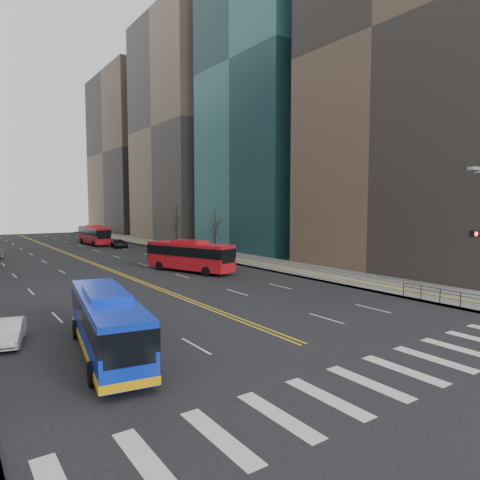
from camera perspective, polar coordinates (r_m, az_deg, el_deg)
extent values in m
plane|color=black|center=(19.81, 18.96, -16.82)|extent=(220.00, 220.00, 0.00)
cube|color=slate|center=(64.95, -4.51, -1.67)|extent=(7.00, 130.00, 0.15)
cube|color=silver|center=(13.66, -12.24, -27.05)|extent=(0.70, 4.00, 0.01)
cube|color=silver|center=(14.59, -2.76, -24.74)|extent=(0.70, 4.00, 0.01)
cube|color=silver|center=(15.81, 5.12, -22.28)|extent=(0.70, 4.00, 0.01)
cube|color=silver|center=(17.28, 11.53, -19.93)|extent=(0.70, 4.00, 0.01)
cube|color=silver|center=(18.93, 16.73, -17.78)|extent=(0.70, 4.00, 0.01)
cube|color=silver|center=(20.71, 20.98, -15.89)|extent=(0.70, 4.00, 0.01)
cube|color=silver|center=(22.61, 24.46, -14.25)|extent=(0.70, 4.00, 0.01)
cube|color=silver|center=(24.58, 27.36, -12.83)|extent=(0.70, 4.00, 0.01)
cube|color=gold|center=(67.82, -21.96, -1.79)|extent=(0.15, 100.00, 0.01)
cube|color=gold|center=(67.91, -21.63, -1.77)|extent=(0.15, 100.00, 0.01)
cube|color=brown|center=(57.12, 23.88, 22.42)|extent=(20.00, 24.00, 50.00)
cube|color=#326F72|center=(74.80, 5.41, 21.56)|extent=(20.00, 22.00, 58.00)
cube|color=#806B58|center=(94.69, -6.03, 14.21)|extent=(20.00, 26.00, 46.00)
cube|color=brown|center=(122.79, -13.77, 10.94)|extent=(18.00, 30.00, 42.00)
cube|color=black|center=(29.01, 28.99, 0.76)|extent=(1.10, 0.28, 0.38)
cylinder|color=#FF190C|center=(28.63, 28.97, 0.72)|extent=(0.24, 0.08, 0.24)
cylinder|color=black|center=(28.94, 29.27, 0.74)|extent=(0.24, 0.08, 0.24)
cube|color=#999993|center=(28.51, 28.75, 8.36)|extent=(0.90, 0.35, 0.18)
cube|color=black|center=(34.29, 25.14, -5.92)|extent=(0.04, 6.00, 0.04)
cylinder|color=black|center=(33.67, 27.34, -7.05)|extent=(0.06, 0.06, 1.00)
cylinder|color=black|center=(34.38, 25.12, -6.74)|extent=(0.06, 0.06, 1.00)
cylinder|color=black|center=(35.14, 22.99, -6.43)|extent=(0.06, 0.06, 1.00)
cylinder|color=black|center=(35.94, 20.96, -6.13)|extent=(0.06, 0.06, 1.00)
cylinder|color=#2F251C|center=(59.75, -3.34, -0.60)|extent=(0.28, 0.28, 3.50)
cylinder|color=#2F251C|center=(70.23, -8.45, 0.24)|extent=(0.28, 0.28, 3.75)
cube|color=#0E30DA|center=(21.73, -17.33, -10.41)|extent=(3.83, 10.91, 2.50)
cube|color=black|center=(21.60, -17.36, -9.09)|extent=(3.90, 10.94, 0.91)
cube|color=#0E30DA|center=(21.42, -17.41, -6.92)|extent=(2.33, 3.97, 0.40)
cube|color=#FBB30D|center=(22.02, -17.26, -13.06)|extent=(3.90, 10.94, 0.35)
cylinder|color=black|center=(18.69, -19.11, -16.50)|extent=(0.45, 1.03, 1.00)
cylinder|color=black|center=(19.05, -12.18, -15.94)|extent=(0.45, 1.03, 1.00)
cylinder|color=black|center=(25.18, -21.02, -11.03)|extent=(0.45, 1.03, 1.00)
cylinder|color=black|center=(25.45, -15.93, -10.73)|extent=(0.45, 1.03, 1.00)
cube|color=red|center=(46.58, -6.74, -2.11)|extent=(5.74, 10.95, 2.77)
cube|color=black|center=(46.52, -6.75, -1.44)|extent=(5.80, 10.99, 1.00)
cube|color=red|center=(46.43, -6.76, -0.29)|extent=(3.05, 4.18, 0.40)
cylinder|color=black|center=(43.56, -4.54, -4.20)|extent=(0.60, 1.04, 1.00)
cylinder|color=black|center=(45.40, -2.51, -3.83)|extent=(0.60, 1.04, 1.00)
cylinder|color=black|center=(48.32, -10.69, -3.40)|extent=(0.60, 1.04, 1.00)
cylinder|color=black|center=(49.98, -8.64, -3.10)|extent=(0.60, 1.04, 1.00)
cube|color=red|center=(82.93, -18.88, 0.67)|extent=(2.68, 11.38, 2.95)
cube|color=black|center=(82.89, -18.89, 1.06)|extent=(2.74, 11.40, 1.06)
cube|color=red|center=(82.84, -18.91, 1.76)|extent=(2.10, 3.99, 0.40)
cylinder|color=black|center=(79.19, -19.01, -0.47)|extent=(0.31, 1.00, 1.00)
cylinder|color=black|center=(79.94, -17.24, -0.38)|extent=(0.31, 1.00, 1.00)
cylinder|color=black|center=(86.17, -20.37, -0.12)|extent=(0.31, 1.00, 1.00)
cylinder|color=black|center=(86.86, -18.72, -0.04)|extent=(0.31, 1.00, 1.00)
imported|color=silver|center=(25.60, -28.48, -10.74)|extent=(2.22, 4.01, 1.25)
imported|color=black|center=(57.36, -10.68, -2.03)|extent=(2.69, 3.88, 1.22)
imported|color=black|center=(75.92, -15.79, -0.47)|extent=(2.98, 5.19, 1.36)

